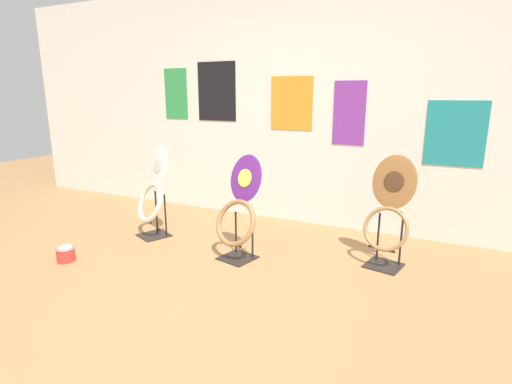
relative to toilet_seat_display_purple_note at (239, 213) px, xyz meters
The scene contains 6 objects.
ground_plane 1.12m from the toilet_seat_display_purple_note, 86.73° to the right, with size 14.00×14.00×0.00m, color #A37547.
wall_back 1.53m from the toilet_seat_display_purple_note, 87.28° to the left, with size 8.00×0.07×2.60m.
toilet_seat_display_purple_note is the anchor object (origin of this frame).
toilet_seat_display_white_plain 1.06m from the toilet_seat_display_purple_note, behind, with size 0.46×0.40×0.91m.
toilet_seat_display_woodgrain 1.26m from the toilet_seat_display_purple_note, 18.90° to the left, with size 0.42×0.35×0.94m.
paint_can 1.55m from the toilet_seat_display_purple_note, 151.15° to the right, with size 0.15×0.15×0.13m.
Camera 1 is at (1.53, -1.86, 1.42)m, focal length 28.00 mm.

